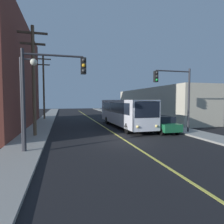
% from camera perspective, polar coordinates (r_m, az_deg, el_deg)
% --- Properties ---
extents(ground_plane, '(120.00, 120.00, 0.00)m').
position_cam_1_polar(ground_plane, '(15.08, 4.16, -8.59)').
color(ground_plane, black).
extents(sidewalk_left, '(2.50, 90.00, 0.15)m').
position_cam_1_polar(sidewalk_left, '(24.27, -20.46, -4.00)').
color(sidewalk_left, gray).
rests_on(sidewalk_left, ground).
extents(sidewalk_right, '(2.50, 90.00, 0.15)m').
position_cam_1_polar(sidewalk_right, '(26.97, 11.92, -3.11)').
color(sidewalk_right, gray).
rests_on(sidewalk_right, ground).
extents(lane_stripe_center, '(0.16, 60.00, 0.01)m').
position_cam_1_polar(lane_stripe_center, '(29.51, -5.29, -2.62)').
color(lane_stripe_center, '#D8CC4C').
rests_on(lane_stripe_center, ground).
extents(building_right_warehouse, '(12.00, 24.32, 5.13)m').
position_cam_1_polar(building_right_warehouse, '(36.21, 17.49, 2.43)').
color(building_right_warehouse, beige).
rests_on(building_right_warehouse, ground).
extents(city_bus, '(2.78, 12.20, 3.20)m').
position_cam_1_polar(city_bus, '(22.22, 3.64, 0.06)').
color(city_bus, silver).
rests_on(city_bus, ground).
extents(parked_car_green, '(1.84, 4.41, 1.62)m').
position_cam_1_polar(parked_car_green, '(19.45, 14.58, -3.43)').
color(parked_car_green, '#196038').
rests_on(parked_car_green, ground).
extents(parked_car_blue, '(1.82, 4.40, 1.62)m').
position_cam_1_polar(parked_car_blue, '(26.41, 6.36, -1.53)').
color(parked_car_blue, navy).
rests_on(parked_car_blue, ground).
extents(parked_car_white, '(1.93, 4.45, 1.62)m').
position_cam_1_polar(parked_car_white, '(33.70, 2.15, -0.41)').
color(parked_car_white, silver).
rests_on(parked_car_white, ground).
extents(utility_pole_near, '(2.40, 0.28, 9.22)m').
position_cam_1_polar(utility_pole_near, '(17.65, -22.39, 10.05)').
color(utility_pole_near, brown).
rests_on(utility_pole_near, sidewalk_left).
extents(utility_pole_mid, '(2.40, 0.28, 10.17)m').
position_cam_1_polar(utility_pole_mid, '(32.82, -19.75, 7.84)').
color(utility_pole_mid, brown).
rests_on(utility_pole_mid, sidewalk_left).
extents(traffic_signal_left_corner, '(3.75, 0.48, 6.00)m').
position_cam_1_polar(traffic_signal_left_corner, '(12.16, -17.84, 8.74)').
color(traffic_signal_left_corner, '#2D2D33').
rests_on(traffic_signal_left_corner, sidewalk_left).
extents(traffic_signal_right_corner, '(3.75, 0.48, 6.00)m').
position_cam_1_polar(traffic_signal_right_corner, '(18.80, 18.28, 6.84)').
color(traffic_signal_right_corner, '#2D2D33').
rests_on(traffic_signal_right_corner, sidewalk_right).
extents(street_lamp_left, '(0.98, 0.40, 5.50)m').
position_cam_1_polar(street_lamp_left, '(12.32, -24.40, 5.91)').
color(street_lamp_left, '#38383D').
rests_on(street_lamp_left, sidewalk_left).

